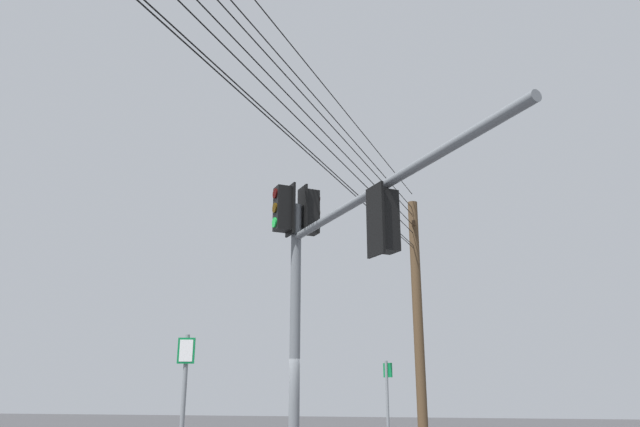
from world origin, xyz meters
TOP-DOWN VIEW (x-y plane):
  - signal_mast_assembly at (-1.37, -1.37)m, footprint 5.69×4.19m
  - utility_pole_wooden at (9.75, -2.84)m, footprint 1.96×0.35m
  - route_sign_primary at (-2.68, 0.47)m, footprint 0.12×0.26m
  - route_sign_secondary at (3.04, -2.17)m, footprint 0.26×0.23m
  - overhead_wire_span at (-1.44, -0.50)m, footprint 22.39×4.70m

SIDE VIEW (x-z plane):
  - route_sign_secondary at x=3.04m, z-range 0.25..2.84m
  - route_sign_primary at x=-2.68m, z-range 0.24..3.02m
  - signal_mast_assembly at x=-1.37m, z-range 1.27..7.17m
  - utility_pole_wooden at x=9.75m, z-range 0.09..8.71m
  - overhead_wire_span at x=-1.44m, z-range 6.68..8.85m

